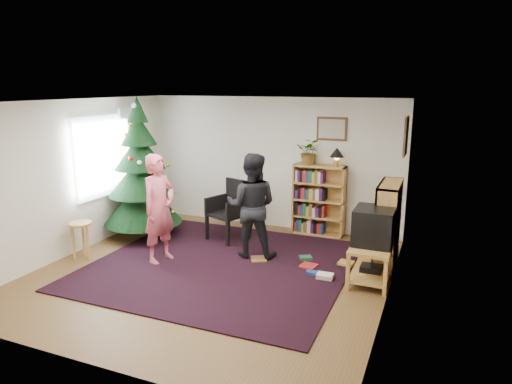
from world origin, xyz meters
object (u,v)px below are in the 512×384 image
at_px(picture_right, 406,136).
at_px(person_standing, 159,209).
at_px(picture_back, 332,129).
at_px(person_by_chair, 252,206).
at_px(bookshelf_back, 319,199).
at_px(crt_tv, 374,226).
at_px(table_lamp, 337,154).
at_px(potted_plant, 310,152).
at_px(christmas_tree, 141,180).
at_px(stool, 81,231).
at_px(bookshelf_right, 388,224).
at_px(armchair, 231,207).
at_px(tv_stand, 372,258).

distance_m(picture_right, person_standing, 3.96).
height_order(picture_back, person_by_chair, picture_back).
height_order(bookshelf_back, crt_tv, bookshelf_back).
bearing_deg(picture_back, table_lamp, -44.63).
distance_m(picture_right, potted_plant, 1.84).
xyz_separation_m(christmas_tree, person_standing, (0.98, -0.91, -0.20)).
xyz_separation_m(christmas_tree, crt_tv, (4.16, -0.39, -0.25)).
height_order(picture_back, stool, picture_back).
height_order(picture_back, bookshelf_right, picture_back).
xyz_separation_m(picture_right, bookshelf_back, (-1.49, 0.59, -1.29)).
bearing_deg(person_by_chair, table_lamp, -135.92).
bearing_deg(person_by_chair, picture_back, -130.09).
distance_m(picture_back, table_lamp, 0.46).
bearing_deg(christmas_tree, bookshelf_back, 24.45).
distance_m(bookshelf_back, crt_tv, 2.12).
relative_size(bookshelf_back, person_by_chair, 0.77).
distance_m(picture_back, stool, 4.59).
bearing_deg(bookshelf_right, picture_right, -15.92).
bearing_deg(bookshelf_right, bookshelf_back, 51.84).
xyz_separation_m(picture_back, armchair, (-1.57, -0.96, -1.37)).
relative_size(tv_stand, person_standing, 0.58).
bearing_deg(bookshelf_back, person_by_chair, -114.93).
distance_m(picture_right, person_by_chair, 2.62).
distance_m(crt_tv, stool, 4.52).
height_order(christmas_tree, armchair, christmas_tree).
bearing_deg(bookshelf_right, person_by_chair, 102.23).
bearing_deg(person_by_chair, stool, 11.76).
distance_m(bookshelf_right, table_lamp, 1.73).
distance_m(crt_tv, table_lamp, 2.08).
distance_m(bookshelf_back, table_lamp, 0.91).
distance_m(person_standing, table_lamp, 3.24).
bearing_deg(stool, crt_tv, 11.59).
relative_size(tv_stand, crt_tv, 1.70).
relative_size(bookshelf_back, tv_stand, 1.31).
bearing_deg(crt_tv, bookshelf_back, 125.65).
bearing_deg(table_lamp, stool, -143.07).
xyz_separation_m(tv_stand, person_by_chair, (-1.93, 0.21, 0.52)).
bearing_deg(picture_right, person_by_chair, -157.24).
xyz_separation_m(bookshelf_back, potted_plant, (-0.20, 0.00, 0.87)).
xyz_separation_m(picture_back, picture_right, (1.33, -0.73, 0.00)).
relative_size(stool, person_by_chair, 0.35).
xyz_separation_m(picture_right, crt_tv, (-0.26, -1.13, -1.15)).
relative_size(bookshelf_right, person_standing, 0.76).
xyz_separation_m(armchair, person_by_chair, (0.70, -0.68, 0.27)).
height_order(christmas_tree, tv_stand, christmas_tree).
distance_m(bookshelf_right, tv_stand, 0.74).
bearing_deg(person_standing, armchair, -9.27).
distance_m(picture_back, potted_plant, 0.57).
xyz_separation_m(picture_right, christmas_tree, (-4.41, -0.74, -0.90)).
bearing_deg(tv_stand, person_by_chair, 173.91).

